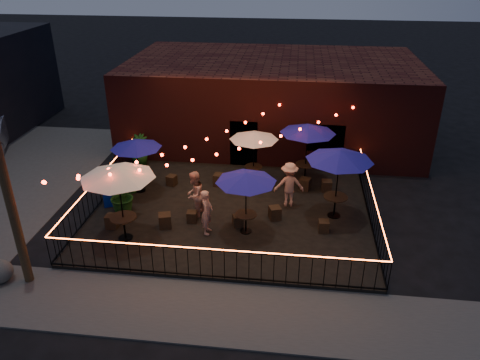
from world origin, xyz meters
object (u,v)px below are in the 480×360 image
object	(u,v)px
cafe_table_1	(136,145)
cafe_table_4	(340,156)
cafe_table_0	(117,173)
cafe_table_5	(308,130)
cafe_table_2	(246,178)
cooler	(112,192)
cafe_table_3	(254,136)

from	to	relation	value
cafe_table_1	cafe_table_4	size ratio (longest dim) A/B	0.94
cafe_table_0	cafe_table_4	xyz separation A→B (m)	(7.00, 2.31, -0.06)
cafe_table_4	cafe_table_5	size ratio (longest dim) A/B	1.09
cafe_table_1	cafe_table_5	distance (m)	6.73
cafe_table_1	cafe_table_2	world-z (taller)	cafe_table_2
cafe_table_2	cooler	xyz separation A→B (m)	(-5.19, 1.31, -1.54)
cafe_table_3	cafe_table_4	size ratio (longest dim) A/B	0.81
cafe_table_4	cooler	distance (m)	8.45
cafe_table_3	cafe_table_4	distance (m)	4.00
cafe_table_2	cafe_table_4	world-z (taller)	cafe_table_4
cafe_table_1	cooler	size ratio (longest dim) A/B	2.61
cafe_table_4	cafe_table_1	bearing A→B (deg)	172.22
cafe_table_1	cafe_table_5	size ratio (longest dim) A/B	1.02
cafe_table_4	cafe_table_5	xyz separation A→B (m)	(-1.05, 2.75, -0.09)
cafe_table_3	cafe_table_5	size ratio (longest dim) A/B	0.88
cafe_table_1	cafe_table_3	world-z (taller)	cafe_table_3
cafe_table_2	cafe_table_3	world-z (taller)	cafe_table_2
cafe_table_1	cafe_table_3	distance (m)	4.60
cafe_table_2	cafe_table_3	xyz separation A→B (m)	(-0.11, 3.86, -0.04)
cafe_table_0	cafe_table_1	distance (m)	3.41
cafe_table_2	cafe_table_4	size ratio (longest dim) A/B	0.90
cafe_table_3	cooler	bearing A→B (deg)	-153.39
cafe_table_1	cafe_table_2	distance (m)	5.12
cooler	cafe_table_4	bearing A→B (deg)	-23.13
cafe_table_4	cafe_table_5	bearing A→B (deg)	110.82
cafe_table_0	cooler	world-z (taller)	cafe_table_0
cafe_table_5	cafe_table_4	bearing A→B (deg)	-69.18
cafe_table_3	cafe_table_5	bearing A→B (deg)	8.50
cafe_table_4	cafe_table_2	bearing A→B (deg)	-154.97
cafe_table_3	cafe_table_1	bearing A→B (deg)	-162.25
cooler	cafe_table_2	bearing A→B (deg)	-38.10
cafe_table_3	cooler	size ratio (longest dim) A/B	2.25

